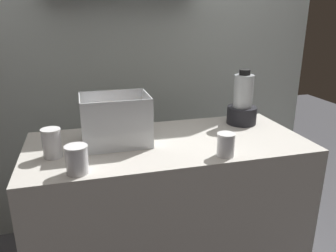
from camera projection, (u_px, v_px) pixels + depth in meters
counter at (168, 217)px, 1.81m from camera, size 1.40×0.64×0.90m
back_wall_unit at (138, 52)px, 2.25m from camera, size 2.60×0.24×2.50m
carrot_display_bin at (117, 128)px, 1.63m from camera, size 0.33×0.25×0.24m
blender_pitcher at (242, 104)px, 1.91m from camera, size 0.17×0.17×0.32m
juice_cup_orange_far_left at (52, 145)px, 1.46m from camera, size 0.09×0.09×0.13m
juice_cup_orange_left at (77, 161)px, 1.32m from camera, size 0.09×0.09×0.12m
juice_cup_pomegranate_middle at (226, 146)px, 1.48m from camera, size 0.08×0.08×0.11m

